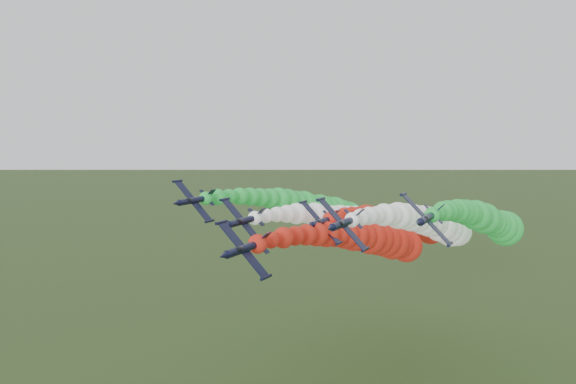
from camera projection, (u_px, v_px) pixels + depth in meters
name	position (u px, v px, depth m)	size (l,w,h in m)	color
jet_lead	(376.00, 240.00, 123.75)	(13.65, 80.19, 19.25)	black
jet_inner_left	(362.00, 223.00, 140.36)	(13.66, 80.20, 19.27)	black
jet_inner_right	(435.00, 225.00, 130.27)	(13.42, 79.97, 19.03)	black
jet_outer_left	(319.00, 209.00, 150.71)	(13.86, 80.41, 19.47)	black
jet_outer_right	(489.00, 222.00, 130.85)	(14.20, 80.75, 19.81)	black
jet_trail	(410.00, 224.00, 149.66)	(13.89, 80.44, 19.50)	black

